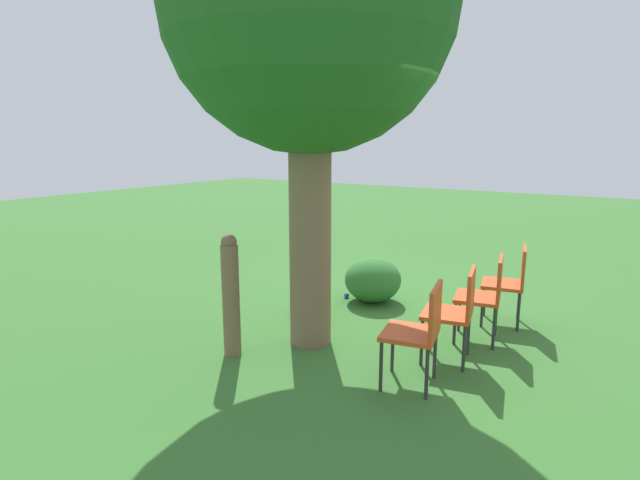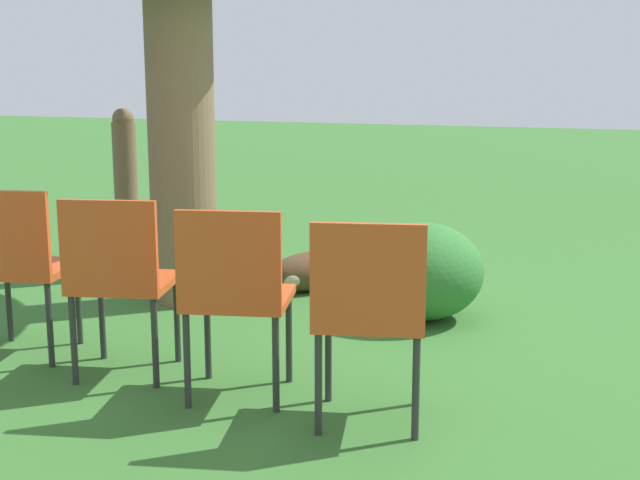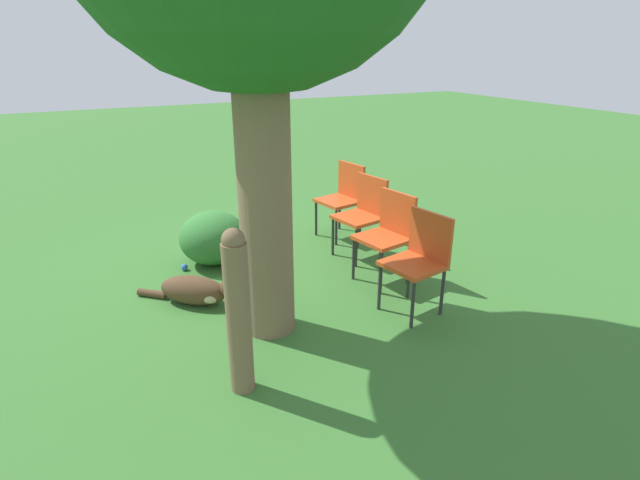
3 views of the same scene
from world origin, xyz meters
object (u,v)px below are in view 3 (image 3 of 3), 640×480
(fence_post, at_px, (238,312))
(red_chair_3, at_px, (420,256))
(tennis_ball, at_px, (184,267))
(red_chair_2, at_px, (388,231))
(dog, at_px, (199,290))
(red_chair_0, at_px, (344,195))
(red_chair_1, at_px, (364,211))

(fence_post, relative_size, red_chair_3, 1.33)
(tennis_ball, bearing_deg, red_chair_2, 148.18)
(red_chair_3, distance_m, tennis_ball, 2.39)
(red_chair_2, bearing_deg, dog, -20.85)
(red_chair_0, bearing_deg, red_chair_3, 70.08)
(dog, bearing_deg, red_chair_1, 50.94)
(fence_post, xyz_separation_m, red_chair_2, (-1.78, -0.97, -0.07))
(red_chair_1, relative_size, red_chair_3, 1.00)
(fence_post, height_order, red_chair_3, fence_post)
(dog, relative_size, red_chair_2, 0.98)
(red_chair_2, height_order, tennis_ball, red_chair_2)
(red_chair_0, xyz_separation_m, red_chair_3, (0.29, 1.84, 0.00))
(red_chair_1, bearing_deg, red_chair_2, 70.08)
(dog, relative_size, red_chair_1, 0.98)
(red_chair_1, bearing_deg, red_chair_3, 70.08)
(dog, bearing_deg, red_chair_2, 31.61)
(red_chair_1, bearing_deg, tennis_ball, -24.90)
(dog, height_order, red_chair_0, red_chair_0)
(red_chair_1, xyz_separation_m, tennis_ball, (1.82, -0.46, -0.47))
(dog, xyz_separation_m, fence_post, (0.02, 1.28, 0.45))
(red_chair_0, relative_size, red_chair_3, 1.00)
(dog, distance_m, red_chair_0, 2.19)
(red_chair_1, relative_size, red_chair_2, 1.00)
(red_chair_0, height_order, tennis_ball, red_chair_0)
(fence_post, distance_m, red_chair_1, 2.46)
(dog, height_order, red_chair_3, red_chair_3)
(red_chair_0, xyz_separation_m, red_chair_2, (0.20, 1.23, 0.00))
(dog, xyz_separation_m, red_chair_2, (-1.76, 0.31, 0.37))
(red_chair_2, bearing_deg, red_chair_3, 70.08)
(fence_post, relative_size, red_chair_0, 1.33)
(red_chair_2, bearing_deg, tennis_ball, -42.66)
(fence_post, xyz_separation_m, red_chair_0, (-1.97, -2.20, -0.07))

